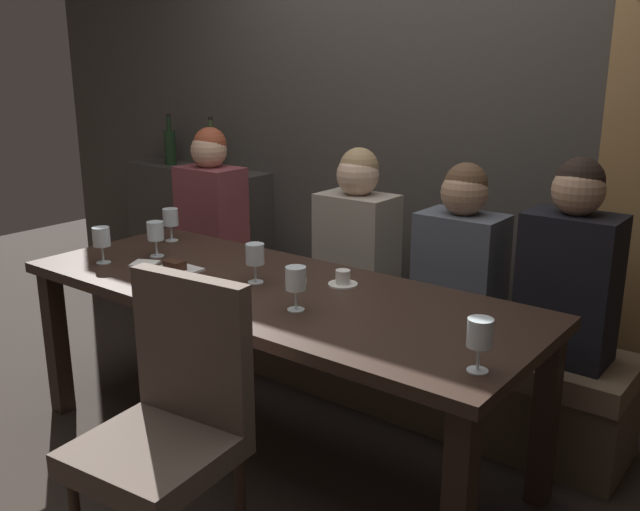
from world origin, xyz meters
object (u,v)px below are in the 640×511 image
Objects in this scene: wine_glass_near_right at (255,255)px; wine_glass_far_left at (480,334)px; chair_near_side at (171,413)px; wine_bottle_pale_label at (212,151)px; espresso_cup at (343,279)px; banquette_bench at (366,348)px; diner_bearded at (357,234)px; wine_glass_end_left at (170,218)px; wine_glass_far_right at (296,281)px; wine_glass_center_front at (101,238)px; diner_near_end at (571,267)px; dining_table at (271,307)px; diner_redhead at (211,204)px; diner_far_end at (461,254)px; wine_glass_center_back at (155,232)px; wine_bottle_dark_red at (170,146)px; dessert_plate at (174,269)px.

wine_glass_near_right and wine_glass_far_left have the same top height.
chair_near_side is at bearing -147.23° from wine_glass_far_left.
espresso_cup is at bearing -27.46° from wine_bottle_pale_label.
diner_bearded reaches higher than banquette_bench.
wine_glass_end_left is (-1.09, 0.96, 0.30)m from chair_near_side.
wine_glass_center_front is at bearing -176.74° from wine_glass_far_right.
diner_near_end is 0.90m from espresso_cup.
dining_table is 1.77m from wine_bottle_pale_label.
diner_redhead is 2.24m from wine_glass_far_left.
wine_bottle_pale_label is (-2.34, 0.34, 0.23)m from diner_near_end.
diner_far_end reaches higher than wine_glass_center_back.
diner_near_end reaches higher than diner_bearded.
wine_glass_center_back reaches higher than espresso_cup.
diner_redhead is 4.94× the size of wine_glass_center_front.
diner_near_end reaches higher than wine_glass_near_right.
wine_bottle_dark_red is 0.39m from wine_bottle_pale_label.
banquette_bench is 1.37m from wine_glass_center_front.
espresso_cup is at bearing 152.48° from wine_glass_far_left.
diner_far_end is 1.03m from wine_glass_far_left.
diner_far_end is at bearing -0.11° from diner_redhead.
wine_glass_far_right reaches higher than dessert_plate.
wine_bottle_pale_label is at bearing 134.68° from diner_redhead.
wine_bottle_dark_red is 2.34m from wine_glass_far_right.
diner_bearded is 4.73× the size of wine_glass_far_right.
espresso_cup is at bearing 31.84° from wine_glass_near_right.
wine_glass_center_back is (-1.67, -0.68, 0.02)m from diner_near_end.
wine_glass_far_right is (0.03, 0.57, 0.29)m from chair_near_side.
wine_bottle_dark_red is (-0.72, 0.34, 0.24)m from diner_redhead.
dessert_plate is at bearing -140.45° from diner_far_end.
diner_near_end is (1.01, 0.01, 0.02)m from diner_bearded.
diner_bearded is at bearing 86.96° from wine_glass_near_right.
wine_bottle_dark_red is (-1.77, 0.32, 0.84)m from banquette_bench.
chair_near_side is 5.98× the size of wine_glass_far_left.
wine_bottle_pale_label is at bearing 141.82° from wine_glass_near_right.
banquette_bench is at bearing 98.77° from chair_near_side.
dessert_plate is (-0.38, -0.10, -0.10)m from wine_glass_near_right.
wine_bottle_pale_label reaches higher than banquette_bench.
wine_bottle_dark_red is 1.99× the size of wine_glass_far_left.
wine_glass_center_back is (0.34, -0.68, 0.02)m from diner_redhead.
diner_far_end is 4.59× the size of wine_glass_near_right.
diner_far_end is at bearing 119.36° from wine_glass_far_left.
wine_glass_near_right is 0.83m from wine_glass_end_left.
chair_near_side is 1.62m from diner_near_end.
wine_bottle_dark_red is at bearing 149.94° from wine_glass_far_right.
wine_bottle_pale_label is 2.02m from wine_glass_far_right.
diner_bearded is 0.56m from espresso_cup.
chair_near_side is 1.26× the size of diner_bearded.
dining_table reaches higher than banquette_bench.
espresso_cup is at bearing 10.91° from wine_glass_center_back.
espresso_cup is (0.93, 0.18, -0.09)m from wine_glass_center_back.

